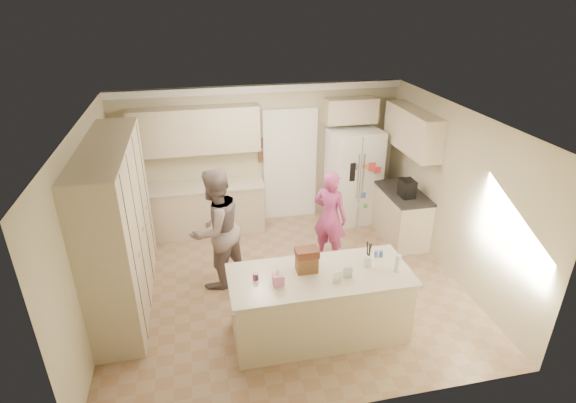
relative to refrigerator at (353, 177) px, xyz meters
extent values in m
cube|color=#93795F|center=(-1.68, -1.87, -0.91)|extent=(5.20, 4.60, 0.02)
cube|color=white|center=(-1.68, -1.87, 1.71)|extent=(5.20, 4.60, 0.02)
cube|color=beige|center=(-1.68, 0.44, 0.40)|extent=(5.20, 0.02, 2.60)
cube|color=beige|center=(-1.68, -4.18, 0.40)|extent=(5.20, 0.02, 2.60)
cube|color=beige|center=(-4.29, -1.87, 0.40)|extent=(0.02, 4.60, 2.60)
cube|color=beige|center=(0.93, -1.87, 0.40)|extent=(0.02, 4.60, 2.60)
cube|color=white|center=(-1.68, 0.39, 1.63)|extent=(5.20, 0.08, 0.12)
cube|color=beige|center=(-3.98, -1.67, 0.28)|extent=(0.60, 2.60, 2.35)
cube|color=beige|center=(-2.83, 0.13, -0.46)|extent=(2.20, 0.60, 0.88)
cube|color=beige|center=(-2.83, 0.12, 0.00)|extent=(2.24, 0.63, 0.04)
cube|color=beige|center=(-2.83, 0.25, 1.00)|extent=(2.20, 0.35, 0.80)
cube|color=black|center=(-1.13, 0.41, 0.15)|extent=(0.90, 0.06, 2.10)
cube|color=white|center=(-1.13, 0.37, 0.15)|extent=(1.02, 0.03, 2.22)
cube|color=brown|center=(-1.66, 0.40, 0.65)|extent=(0.15, 0.02, 0.20)
cube|color=brown|center=(-1.66, 0.40, 0.38)|extent=(0.15, 0.02, 0.20)
cube|color=white|center=(0.00, 0.00, 0.00)|extent=(0.98, 0.81, 1.80)
cube|color=gray|center=(0.00, -0.35, 0.00)|extent=(0.02, 0.02, 1.78)
cube|color=black|center=(-0.22, -0.37, 0.25)|extent=(0.22, 0.03, 0.35)
cylinder|color=silver|center=(-0.05, -0.37, 0.15)|extent=(0.02, 0.02, 0.85)
cylinder|color=silver|center=(0.05, -0.37, 0.15)|extent=(0.02, 0.02, 0.85)
cube|color=beige|center=(-0.03, 0.25, 1.20)|extent=(0.95, 0.35, 0.45)
cube|color=beige|center=(0.62, -0.87, -0.46)|extent=(0.60, 1.20, 0.88)
cube|color=#2D2B28|center=(0.61, -0.87, 0.00)|extent=(0.63, 1.24, 0.04)
cube|color=beige|center=(0.74, -0.67, 1.05)|extent=(0.35, 1.50, 0.70)
cube|color=black|center=(0.57, -1.07, 0.17)|extent=(0.22, 0.28, 0.30)
cube|color=beige|center=(-1.48, -2.97, -0.46)|extent=(2.20, 0.90, 0.88)
cube|color=beige|center=(-1.48, -2.97, 0.00)|extent=(2.28, 0.96, 0.05)
cylinder|color=white|center=(-0.83, -2.92, 0.10)|extent=(0.13, 0.13, 0.15)
cube|color=pink|center=(-2.03, -3.07, 0.10)|extent=(0.13, 0.13, 0.14)
cone|color=white|center=(-2.03, -3.07, 0.20)|extent=(0.08, 0.08, 0.08)
cube|color=brown|center=(-1.63, -2.87, 0.14)|extent=(0.26, 0.18, 0.22)
cube|color=#592D1E|center=(-1.63, -2.87, 0.30)|extent=(0.28, 0.20, 0.10)
cylinder|color=#59263F|center=(-2.28, -2.92, 0.07)|extent=(0.07, 0.07, 0.09)
cube|color=white|center=(-1.33, -3.17, 0.11)|extent=(0.12, 0.06, 0.16)
cube|color=silver|center=(-1.18, -3.12, 0.11)|extent=(0.12, 0.05, 0.16)
cylinder|color=silver|center=(-0.53, -3.12, 0.14)|extent=(0.07, 0.07, 0.24)
cylinder|color=#4065AD|center=(-0.66, -2.75, 0.07)|extent=(0.05, 0.05, 0.09)
cylinder|color=#4065AD|center=(-0.59, -2.75, 0.07)|extent=(0.05, 0.05, 0.09)
imported|color=gray|center=(-2.68, -1.57, 0.03)|extent=(1.15, 1.12, 1.87)
imported|color=#BF4DA5|center=(-0.84, -1.28, -0.11)|extent=(0.68, 0.66, 1.57)
camera|label=1|loc=(-2.84, -7.41, 3.24)|focal=28.00mm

